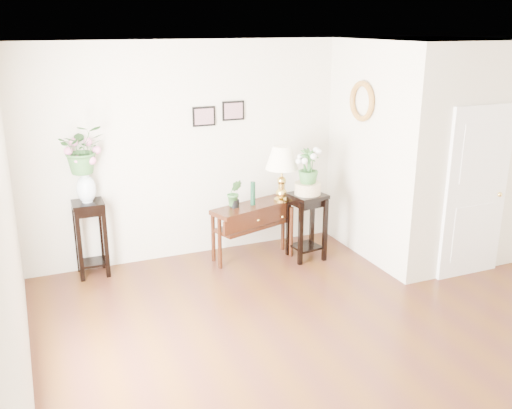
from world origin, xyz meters
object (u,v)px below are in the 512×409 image
console_table (253,232)px  plant_stand_b (307,226)px  table_lamp (282,175)px  plant_stand_a (91,239)px

console_table → plant_stand_b: bearing=-37.7°
console_table → table_lamp: 0.83m
plant_stand_a → plant_stand_b: 2.74m
console_table → table_lamp: bearing=-17.6°
console_table → table_lamp: (0.41, 0.00, 0.72)m
table_lamp → console_table: bearing=180.0°
plant_stand_a → table_lamp: bearing=-7.5°
console_table → plant_stand_a: bearing=153.5°
table_lamp → plant_stand_b: 0.75m
console_table → plant_stand_a: size_ratio=1.19×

